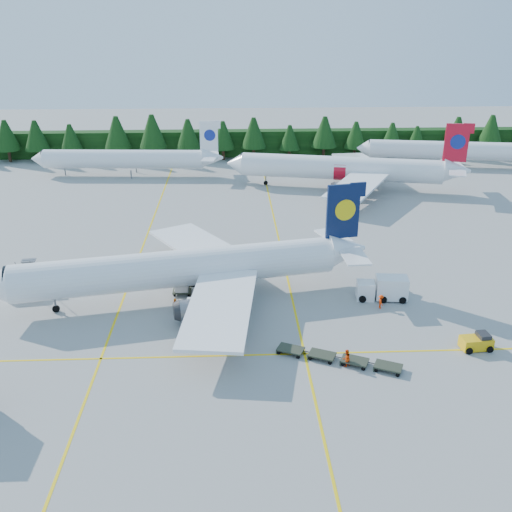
{
  "coord_description": "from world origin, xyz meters",
  "views": [
    {
      "loc": [
        -0.95,
        -54.01,
        30.78
      ],
      "look_at": [
        1.93,
        10.91,
        3.5
      ],
      "focal_mm": 40.0,
      "sensor_mm": 36.0,
      "label": 1
    }
  ],
  "objects_px": {
    "airliner_navy": "(172,270)",
    "airliner_red": "(336,168)",
    "airstairs": "(27,292)",
    "service_truck": "(382,288)",
    "baggage_tug": "(477,342)"
  },
  "relations": [
    {
      "from": "airliner_navy",
      "to": "airstairs",
      "type": "relative_size",
      "value": 7.7
    },
    {
      "from": "service_truck",
      "to": "baggage_tug",
      "type": "relative_size",
      "value": 1.9
    },
    {
      "from": "airliner_navy",
      "to": "airliner_red",
      "type": "bearing_deg",
      "value": 48.48
    },
    {
      "from": "airliner_navy",
      "to": "baggage_tug",
      "type": "bearing_deg",
      "value": -32.45
    },
    {
      "from": "airliner_red",
      "to": "airstairs",
      "type": "bearing_deg",
      "value": -122.04
    },
    {
      "from": "airstairs",
      "to": "baggage_tug",
      "type": "xyz_separation_m",
      "value": [
        48.74,
        -13.54,
        0.04
      ]
    },
    {
      "from": "airliner_red",
      "to": "baggage_tug",
      "type": "distance_m",
      "value": 58.77
    },
    {
      "from": "airstairs",
      "to": "airliner_red",
      "type": "bearing_deg",
      "value": 36.9
    },
    {
      "from": "airstairs",
      "to": "service_truck",
      "type": "bearing_deg",
      "value": -11.34
    },
    {
      "from": "service_truck",
      "to": "baggage_tug",
      "type": "bearing_deg",
      "value": -53.22
    },
    {
      "from": "airliner_red",
      "to": "airstairs",
      "type": "relative_size",
      "value": 7.93
    },
    {
      "from": "airliner_red",
      "to": "airliner_navy",
      "type": "bearing_deg",
      "value": -107.77
    },
    {
      "from": "airliner_navy",
      "to": "service_truck",
      "type": "xyz_separation_m",
      "value": [
        24.55,
        -0.97,
        -2.41
      ]
    },
    {
      "from": "airliner_red",
      "to": "baggage_tug",
      "type": "height_order",
      "value": "airliner_red"
    },
    {
      "from": "airliner_navy",
      "to": "service_truck",
      "type": "relative_size",
      "value": 7.16
    }
  ]
}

